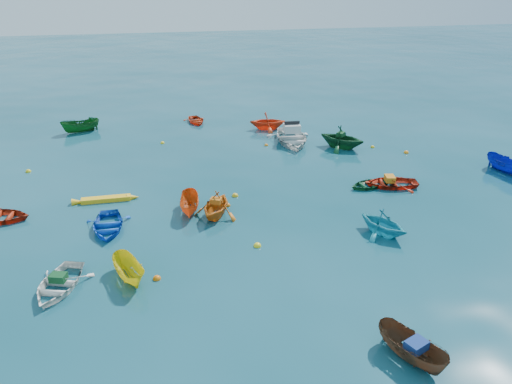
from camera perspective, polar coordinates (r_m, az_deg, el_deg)
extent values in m
plane|color=#093A47|center=(24.69, 2.17, -5.67)|extent=(160.00, 160.00, 0.00)
imported|color=blue|center=(26.83, -16.55, -4.11)|extent=(2.43, 3.31, 0.67)
imported|color=silver|center=(22.99, -21.58, -10.22)|extent=(3.12, 3.74, 0.67)
imported|color=#52321D|center=(19.03, 17.18, -17.80)|extent=(2.16, 3.06, 1.11)
imported|color=orange|center=(27.13, -4.56, -2.72)|extent=(3.43, 3.61, 1.48)
imported|color=yellow|center=(22.66, -14.16, -9.62)|extent=(1.91, 2.87, 1.04)
imported|color=#124E29|center=(31.24, 12.73, 0.59)|extent=(2.79, 2.25, 0.51)
imported|color=#1C9AB2|center=(26.16, 14.21, -4.61)|extent=(3.37, 3.49, 1.41)
imported|color=#A9250E|center=(29.88, -27.20, -2.90)|extent=(3.51, 2.78, 0.66)
imported|color=#D85114|center=(27.74, -7.51, -2.22)|extent=(1.31, 2.84, 1.06)
imported|color=#104522|center=(37.46, 9.70, 5.01)|extent=(4.41, 4.38, 1.76)
imported|color=red|center=(31.64, 15.12, 0.65)|extent=(3.55, 2.80, 0.67)
imported|color=#0D18A2|center=(36.40, 26.63, 2.02)|extent=(2.00, 3.29, 1.19)
imported|color=red|center=(43.22, -6.87, 7.90)|extent=(2.26, 2.86, 0.54)
imported|color=red|center=(41.20, 1.32, 7.22)|extent=(3.15, 2.81, 1.51)
imported|color=#12501B|center=(42.82, -19.33, 6.49)|extent=(3.22, 2.00, 1.17)
imported|color=silver|center=(38.12, 4.06, 5.67)|extent=(3.63, 4.90, 1.58)
cube|color=#114620|center=(22.79, -21.66, -9.06)|extent=(0.77, 0.66, 0.32)
cube|color=navy|center=(18.50, 17.85, -16.35)|extent=(0.88, 0.79, 0.35)
cube|color=#C56014|center=(26.77, -4.59, -1.00)|extent=(0.72, 0.66, 0.28)
cube|color=#10421C|center=(37.16, 9.67, 6.52)|extent=(0.75, 0.76, 0.30)
cube|color=orange|center=(31.42, 15.04, 1.50)|extent=(0.67, 0.81, 0.35)
sphere|color=orange|center=(22.41, -11.26, -9.73)|extent=(0.35, 0.35, 0.35)
sphere|color=yellow|center=(24.28, 0.15, -6.22)|extent=(0.38, 0.38, 0.38)
sphere|color=gold|center=(35.87, -24.57, 2.11)|extent=(0.36, 0.36, 0.36)
sphere|color=orange|center=(28.16, -3.28, -1.59)|extent=(0.34, 0.34, 0.34)
sphere|color=gold|center=(29.28, -2.41, -0.48)|extent=(0.38, 0.38, 0.38)
sphere|color=orange|center=(37.48, 16.78, 4.29)|extent=(0.36, 0.36, 0.36)
sphere|color=yellow|center=(38.51, -10.64, 5.49)|extent=(0.31, 0.31, 0.31)
sphere|color=orange|center=(37.39, 1.18, 5.33)|extent=(0.29, 0.29, 0.29)
sphere|color=gold|center=(37.98, 13.17, 4.98)|extent=(0.30, 0.30, 0.30)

